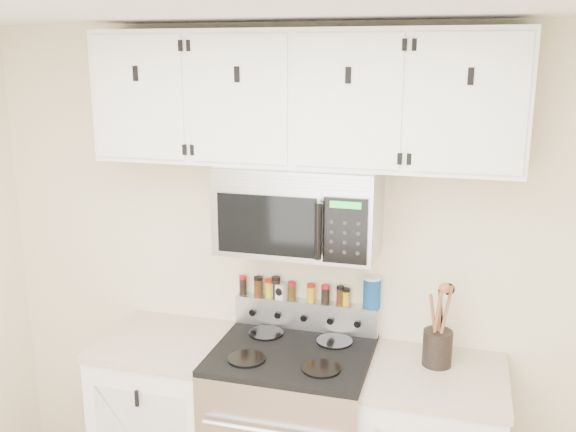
# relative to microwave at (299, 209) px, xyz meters

# --- Properties ---
(back_wall) EXTENTS (3.50, 0.01, 2.50)m
(back_wall) POSITION_rel_microwave_xyz_m (-0.00, 0.19, -0.38)
(back_wall) COLOR beige
(back_wall) RESTS_ON floor
(base_cabinet_left) EXTENTS (0.64, 0.62, 0.92)m
(base_cabinet_left) POSITION_rel_microwave_xyz_m (-0.69, -0.10, -1.17)
(base_cabinet_left) COLOR white
(base_cabinet_left) RESTS_ON floor
(microwave) EXTENTS (0.76, 0.44, 0.42)m
(microwave) POSITION_rel_microwave_xyz_m (0.00, 0.00, 0.00)
(microwave) COLOR #9E9EA3
(microwave) RESTS_ON back_wall
(upper_cabinets) EXTENTS (2.00, 0.35, 0.62)m
(upper_cabinets) POSITION_rel_microwave_xyz_m (-0.00, 0.03, 0.52)
(upper_cabinets) COLOR white
(upper_cabinets) RESTS_ON back_wall
(utensil_crock) EXTENTS (0.14, 0.14, 0.40)m
(utensil_crock) POSITION_rel_microwave_xyz_m (0.68, -0.03, -0.61)
(utensil_crock) COLOR black
(utensil_crock) RESTS_ON base_cabinet_right
(kitchen_timer) EXTENTS (0.08, 0.08, 0.08)m
(kitchen_timer) POSITION_rel_microwave_xyz_m (-0.14, 0.16, -0.49)
(kitchen_timer) COLOR silver
(kitchen_timer) RESTS_ON range
(salt_canister) EXTENTS (0.09, 0.09, 0.17)m
(salt_canister) POSITION_rel_microwave_xyz_m (0.34, 0.16, -0.45)
(salt_canister) COLOR navy
(salt_canister) RESTS_ON range
(spice_jar_0) EXTENTS (0.04, 0.04, 0.10)m
(spice_jar_0) POSITION_rel_microwave_xyz_m (-0.35, 0.16, -0.48)
(spice_jar_0) COLOR black
(spice_jar_0) RESTS_ON range
(spice_jar_1) EXTENTS (0.05, 0.05, 0.11)m
(spice_jar_1) POSITION_rel_microwave_xyz_m (-0.26, 0.16, -0.48)
(spice_jar_1) COLOR #41220F
(spice_jar_1) RESTS_ON range
(spice_jar_2) EXTENTS (0.04, 0.04, 0.10)m
(spice_jar_2) POSITION_rel_microwave_xyz_m (-0.20, 0.16, -0.48)
(spice_jar_2) COLOR gold
(spice_jar_2) RESTS_ON range
(spice_jar_3) EXTENTS (0.05, 0.05, 0.12)m
(spice_jar_3) POSITION_rel_microwave_xyz_m (-0.17, 0.16, -0.47)
(spice_jar_3) COLOR black
(spice_jar_3) RESTS_ON range
(spice_jar_4) EXTENTS (0.04, 0.04, 0.10)m
(spice_jar_4) POSITION_rel_microwave_xyz_m (-0.08, 0.16, -0.48)
(spice_jar_4) COLOR #432E10
(spice_jar_4) RESTS_ON range
(spice_jar_5) EXTENTS (0.04, 0.04, 0.09)m
(spice_jar_5) POSITION_rel_microwave_xyz_m (0.02, 0.16, -0.48)
(spice_jar_5) COLOR gold
(spice_jar_5) RESTS_ON range
(spice_jar_6) EXTENTS (0.05, 0.05, 0.10)m
(spice_jar_6) POSITION_rel_microwave_xyz_m (0.10, 0.16, -0.48)
(spice_jar_6) COLOR black
(spice_jar_6) RESTS_ON range
(spice_jar_7) EXTENTS (0.04, 0.04, 0.10)m
(spice_jar_7) POSITION_rel_microwave_xyz_m (0.18, 0.16, -0.48)
(spice_jar_7) COLOR #3D210E
(spice_jar_7) RESTS_ON range
(spice_jar_8) EXTENTS (0.04, 0.04, 0.09)m
(spice_jar_8) POSITION_rel_microwave_xyz_m (0.21, 0.16, -0.48)
(spice_jar_8) COLOR gold
(spice_jar_8) RESTS_ON range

